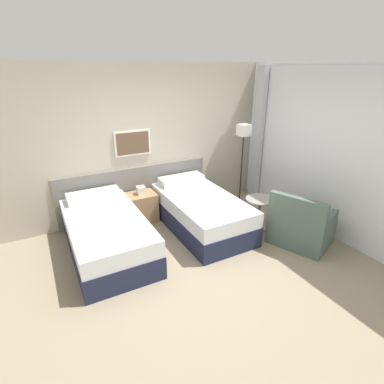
{
  "coord_description": "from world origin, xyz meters",
  "views": [
    {
      "loc": [
        -1.79,
        -3.08,
        2.61
      ],
      "look_at": [
        0.34,
        0.87,
        0.74
      ],
      "focal_mm": 28.0,
      "sensor_mm": 36.0,
      "label": 1
    }
  ],
  "objects_px": {
    "floor_lamp": "(243,141)",
    "bed_near_door": "(107,234)",
    "bed_near_window": "(201,212)",
    "armchair": "(300,227)",
    "side_table": "(259,208)",
    "nightstand": "(142,207)"
  },
  "relations": [
    {
      "from": "floor_lamp",
      "to": "bed_near_door",
      "type": "bearing_deg",
      "value": -170.98
    },
    {
      "from": "bed_near_window",
      "to": "floor_lamp",
      "type": "bearing_deg",
      "value": 20.69
    },
    {
      "from": "bed_near_door",
      "to": "armchair",
      "type": "xyz_separation_m",
      "value": [
        2.74,
        -1.19,
        -0.02
      ]
    },
    {
      "from": "bed_near_door",
      "to": "bed_near_window",
      "type": "xyz_separation_m",
      "value": [
        1.61,
        0.0,
        0.0
      ]
    },
    {
      "from": "bed_near_window",
      "to": "side_table",
      "type": "distance_m",
      "value": 1.01
    },
    {
      "from": "bed_near_door",
      "to": "bed_near_window",
      "type": "height_order",
      "value": "same"
    },
    {
      "from": "nightstand",
      "to": "bed_near_door",
      "type": "bearing_deg",
      "value": -137.97
    },
    {
      "from": "side_table",
      "to": "floor_lamp",
      "type": "bearing_deg",
      "value": 72.09
    },
    {
      "from": "nightstand",
      "to": "armchair",
      "type": "bearing_deg",
      "value": -44.75
    },
    {
      "from": "nightstand",
      "to": "floor_lamp",
      "type": "xyz_separation_m",
      "value": [
        1.98,
        -0.29,
        1.06
      ]
    },
    {
      "from": "bed_near_window",
      "to": "bed_near_door",
      "type": "bearing_deg",
      "value": 180.0
    },
    {
      "from": "floor_lamp",
      "to": "side_table",
      "type": "relative_size",
      "value": 2.89
    },
    {
      "from": "floor_lamp",
      "to": "side_table",
      "type": "distance_m",
      "value": 1.37
    },
    {
      "from": "bed_near_window",
      "to": "floor_lamp",
      "type": "distance_m",
      "value": 1.62
    },
    {
      "from": "side_table",
      "to": "armchair",
      "type": "distance_m",
      "value": 0.74
    },
    {
      "from": "armchair",
      "to": "floor_lamp",
      "type": "bearing_deg",
      "value": -23.67
    },
    {
      "from": "bed_near_window",
      "to": "nightstand",
      "type": "xyz_separation_m",
      "value": [
        -0.81,
        0.73,
        -0.03
      ]
    },
    {
      "from": "bed_near_door",
      "to": "floor_lamp",
      "type": "distance_m",
      "value": 3.0
    },
    {
      "from": "nightstand",
      "to": "side_table",
      "type": "height_order",
      "value": "nightstand"
    },
    {
      "from": "floor_lamp",
      "to": "armchair",
      "type": "bearing_deg",
      "value": -91.38
    },
    {
      "from": "bed_near_window",
      "to": "nightstand",
      "type": "distance_m",
      "value": 1.09
    },
    {
      "from": "side_table",
      "to": "armchair",
      "type": "height_order",
      "value": "armchair"
    }
  ]
}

